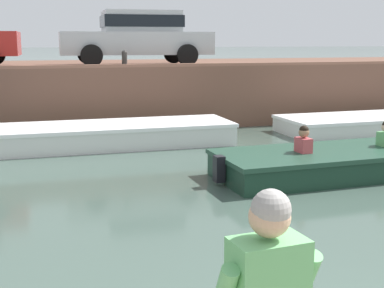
# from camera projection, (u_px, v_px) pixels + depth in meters

# --- Properties ---
(ground_plane) EXTENTS (400.00, 400.00, 0.00)m
(ground_plane) POSITION_uv_depth(u_px,v_px,m) (202.00, 187.00, 9.06)
(ground_plane) COLOR #42564C
(far_quay_wall) EXTENTS (60.00, 6.00, 1.74)m
(far_quay_wall) POSITION_uv_depth(u_px,v_px,m) (121.00, 90.00, 17.19)
(far_quay_wall) COLOR brown
(far_quay_wall) RESTS_ON ground
(far_wall_coping) EXTENTS (60.00, 0.24, 0.08)m
(far_wall_coping) POSITION_uv_depth(u_px,v_px,m) (136.00, 66.00, 14.30)
(far_wall_coping) COLOR brown
(far_wall_coping) RESTS_ON far_quay_wall
(boat_moored_central_white) EXTENTS (6.46, 1.83, 0.52)m
(boat_moored_central_white) POSITION_uv_depth(u_px,v_px,m) (106.00, 135.00, 12.52)
(boat_moored_central_white) COLOR white
(boat_moored_central_white) RESTS_ON ground
(boat_moored_east_white) EXTENTS (5.79, 2.07, 0.44)m
(boat_moored_east_white) POSITION_uv_depth(u_px,v_px,m) (375.00, 123.00, 14.60)
(boat_moored_east_white) COLOR white
(boat_moored_east_white) RESTS_ON ground
(motorboat_passing) EXTENTS (6.25, 1.93, 0.96)m
(motorboat_passing) POSITION_uv_depth(u_px,v_px,m) (361.00, 160.00, 9.97)
(motorboat_passing) COLOR #193828
(motorboat_passing) RESTS_ON ground
(car_left_inner_silver) EXTENTS (4.37, 2.10, 1.54)m
(car_left_inner_silver) POSITION_uv_depth(u_px,v_px,m) (138.00, 35.00, 15.55)
(car_left_inner_silver) COLOR #B7BABC
(car_left_inner_silver) RESTS_ON far_quay_wall
(mooring_bollard_mid) EXTENTS (0.15, 0.15, 0.45)m
(mooring_bollard_mid) POSITION_uv_depth(u_px,v_px,m) (124.00, 58.00, 14.31)
(mooring_bollard_mid) COLOR #2D2B28
(mooring_bollard_mid) RESTS_ON far_quay_wall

